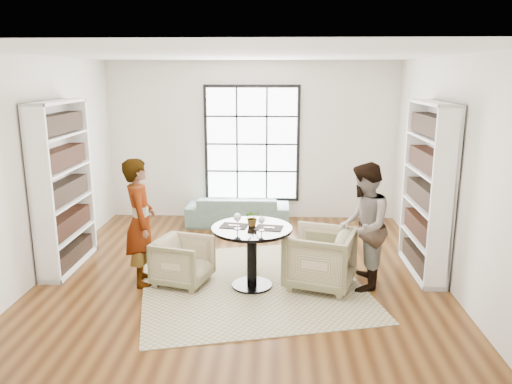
{
  "coord_description": "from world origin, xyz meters",
  "views": [
    {
      "loc": [
        0.48,
        -6.49,
        2.77
      ],
      "look_at": [
        0.19,
        0.4,
        1.12
      ],
      "focal_mm": 35.0,
      "sensor_mm": 36.0,
      "label": 1
    }
  ],
  "objects_px": {
    "sofa": "(238,210)",
    "person_left": "(140,222)",
    "armchair_left": "(183,261)",
    "wine_glass_left": "(237,218)",
    "wine_glass_right": "(262,220)",
    "armchair_right": "(320,258)",
    "pedestal_table": "(252,244)",
    "person_right": "(363,227)",
    "flower_centerpiece": "(253,217)"
  },
  "relations": [
    {
      "from": "armchair_right",
      "to": "wine_glass_left",
      "type": "xyz_separation_m",
      "value": [
        -1.07,
        -0.16,
        0.59
      ]
    },
    {
      "from": "person_right",
      "to": "flower_centerpiece",
      "type": "xyz_separation_m",
      "value": [
        -1.43,
        -0.01,
        0.11
      ]
    },
    {
      "from": "wine_glass_right",
      "to": "person_left",
      "type": "bearing_deg",
      "value": 172.25
    },
    {
      "from": "pedestal_table",
      "to": "sofa",
      "type": "relative_size",
      "value": 0.55
    },
    {
      "from": "sofa",
      "to": "person_left",
      "type": "height_order",
      "value": "person_left"
    },
    {
      "from": "armchair_left",
      "to": "person_left",
      "type": "relative_size",
      "value": 0.41
    },
    {
      "from": "person_right",
      "to": "flower_centerpiece",
      "type": "height_order",
      "value": "person_right"
    },
    {
      "from": "sofa",
      "to": "wine_glass_right",
      "type": "height_order",
      "value": "wine_glass_right"
    },
    {
      "from": "pedestal_table",
      "to": "wine_glass_right",
      "type": "xyz_separation_m",
      "value": [
        0.13,
        -0.14,
        0.37
      ]
    },
    {
      "from": "person_right",
      "to": "wine_glass_right",
      "type": "relative_size",
      "value": 8.84
    },
    {
      "from": "sofa",
      "to": "armchair_right",
      "type": "xyz_separation_m",
      "value": [
        1.29,
        -2.72,
        0.11
      ]
    },
    {
      "from": "wine_glass_right",
      "to": "pedestal_table",
      "type": "bearing_deg",
      "value": 132.96
    },
    {
      "from": "person_right",
      "to": "wine_glass_left",
      "type": "distance_m",
      "value": 1.63
    },
    {
      "from": "wine_glass_right",
      "to": "armchair_left",
      "type": "bearing_deg",
      "value": 168.31
    },
    {
      "from": "person_right",
      "to": "flower_centerpiece",
      "type": "distance_m",
      "value": 1.44
    },
    {
      "from": "flower_centerpiece",
      "to": "person_left",
      "type": "bearing_deg",
      "value": 179.3
    },
    {
      "from": "person_left",
      "to": "sofa",
      "type": "bearing_deg",
      "value": -37.06
    },
    {
      "from": "sofa",
      "to": "person_right",
      "type": "relative_size",
      "value": 1.13
    },
    {
      "from": "pedestal_table",
      "to": "person_left",
      "type": "bearing_deg",
      "value": 176.91
    },
    {
      "from": "wine_glass_left",
      "to": "wine_glass_right",
      "type": "xyz_separation_m",
      "value": [
        0.31,
        -0.05,
        -0.02
      ]
    },
    {
      "from": "pedestal_table",
      "to": "wine_glass_right",
      "type": "distance_m",
      "value": 0.41
    },
    {
      "from": "wine_glass_left",
      "to": "sofa",
      "type": "bearing_deg",
      "value": 94.39
    },
    {
      "from": "pedestal_table",
      "to": "wine_glass_right",
      "type": "height_order",
      "value": "wine_glass_right"
    },
    {
      "from": "sofa",
      "to": "person_right",
      "type": "bearing_deg",
      "value": 123.8
    },
    {
      "from": "pedestal_table",
      "to": "sofa",
      "type": "distance_m",
      "value": 2.84
    },
    {
      "from": "armchair_right",
      "to": "person_left",
      "type": "height_order",
      "value": "person_left"
    },
    {
      "from": "sofa",
      "to": "person_left",
      "type": "relative_size",
      "value": 1.11
    },
    {
      "from": "pedestal_table",
      "to": "wine_glass_left",
      "type": "bearing_deg",
      "value": -154.62
    },
    {
      "from": "armchair_left",
      "to": "wine_glass_left",
      "type": "distance_m",
      "value": 1.01
    },
    {
      "from": "armchair_right",
      "to": "wine_glass_right",
      "type": "height_order",
      "value": "wine_glass_right"
    },
    {
      "from": "wine_glass_left",
      "to": "pedestal_table",
      "type": "bearing_deg",
      "value": 25.38
    },
    {
      "from": "sofa",
      "to": "person_left",
      "type": "distance_m",
      "value": 2.98
    },
    {
      "from": "armchair_right",
      "to": "wine_glass_right",
      "type": "bearing_deg",
      "value": -56.61
    },
    {
      "from": "armchair_right",
      "to": "flower_centerpiece",
      "type": "xyz_separation_m",
      "value": [
        -0.88,
        -0.01,
        0.55
      ]
    },
    {
      "from": "wine_glass_right",
      "to": "armchair_right",
      "type": "bearing_deg",
      "value": 15.48
    },
    {
      "from": "person_right",
      "to": "person_left",
      "type": "bearing_deg",
      "value": -77.84
    },
    {
      "from": "pedestal_table",
      "to": "wine_glass_left",
      "type": "height_order",
      "value": "wine_glass_left"
    },
    {
      "from": "sofa",
      "to": "wine_glass_right",
      "type": "relative_size",
      "value": 10.02
    },
    {
      "from": "armchair_right",
      "to": "wine_glass_right",
      "type": "relative_size",
      "value": 4.52
    },
    {
      "from": "sofa",
      "to": "flower_centerpiece",
      "type": "relative_size",
      "value": 8.43
    },
    {
      "from": "sofa",
      "to": "person_left",
      "type": "xyz_separation_m",
      "value": [
        -1.08,
        -2.72,
        0.58
      ]
    },
    {
      "from": "person_right",
      "to": "sofa",
      "type": "bearing_deg",
      "value": -133.63
    },
    {
      "from": "person_left",
      "to": "flower_centerpiece",
      "type": "bearing_deg",
      "value": -106.16
    },
    {
      "from": "armchair_left",
      "to": "person_right",
      "type": "relative_size",
      "value": 0.42
    },
    {
      "from": "pedestal_table",
      "to": "wine_glass_right",
      "type": "bearing_deg",
      "value": -47.04
    },
    {
      "from": "armchair_left",
      "to": "wine_glass_right",
      "type": "relative_size",
      "value": 3.68
    },
    {
      "from": "flower_centerpiece",
      "to": "armchair_left",
      "type": "bearing_deg",
      "value": 178.89
    },
    {
      "from": "person_right",
      "to": "pedestal_table",
      "type": "bearing_deg",
      "value": -74.82
    },
    {
      "from": "person_left",
      "to": "wine_glass_right",
      "type": "distance_m",
      "value": 1.62
    },
    {
      "from": "pedestal_table",
      "to": "person_right",
      "type": "relative_size",
      "value": 0.63
    }
  ]
}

